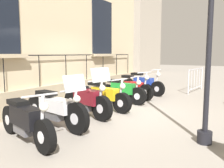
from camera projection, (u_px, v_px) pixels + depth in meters
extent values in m
plane|color=gray|center=(118.00, 111.00, 7.32)|extent=(60.00, 60.00, 0.00)
cube|color=tan|center=(66.00, 93.00, 8.29)|extent=(0.20, 11.30, 0.73)
cube|color=black|center=(102.00, 27.00, 10.15)|extent=(0.06, 1.46, 2.22)
cube|color=tan|center=(104.00, 55.00, 10.25)|extent=(0.24, 1.66, 0.10)
cube|color=black|center=(66.00, 55.00, 8.11)|extent=(0.03, 9.49, 0.03)
cylinder|color=black|center=(4.00, 74.00, 6.12)|extent=(0.02, 0.02, 0.93)
cylinder|color=black|center=(39.00, 71.00, 7.14)|extent=(0.02, 0.02, 0.93)
cylinder|color=black|center=(66.00, 69.00, 8.16)|extent=(0.02, 0.02, 0.93)
cylinder|color=black|center=(87.00, 67.00, 9.18)|extent=(0.02, 0.02, 0.93)
cylinder|color=black|center=(103.00, 66.00, 10.20)|extent=(0.02, 0.02, 0.93)
cylinder|color=black|center=(117.00, 65.00, 11.22)|extent=(0.02, 0.02, 0.93)
cylinder|color=black|center=(128.00, 64.00, 12.24)|extent=(0.02, 0.02, 0.93)
cylinder|color=black|center=(45.00, 137.00, 4.15)|extent=(0.62, 0.30, 0.60)
cylinder|color=silver|center=(45.00, 137.00, 4.15)|extent=(0.25, 0.21, 0.21)
cylinder|color=black|center=(11.00, 119.00, 5.23)|extent=(0.62, 0.30, 0.60)
cylinder|color=silver|center=(11.00, 119.00, 5.23)|extent=(0.25, 0.21, 0.21)
cube|color=black|center=(26.00, 116.00, 4.63)|extent=(0.95, 0.54, 0.36)
cube|color=#4C4C51|center=(25.00, 128.00, 4.73)|extent=(0.59, 0.38, 0.21)
cube|color=black|center=(18.00, 102.00, 4.86)|extent=(0.56, 0.40, 0.10)
cylinder|color=silver|center=(42.00, 116.00, 4.14)|extent=(0.17, 0.10, 0.71)
cylinder|color=silver|center=(40.00, 95.00, 4.13)|extent=(0.22, 0.64, 0.04)
sphere|color=white|center=(44.00, 107.00, 4.07)|extent=(0.16, 0.16, 0.16)
cylinder|color=silver|center=(29.00, 129.00, 4.98)|extent=(0.80, 0.31, 0.08)
cylinder|color=black|center=(77.00, 118.00, 5.15)|extent=(0.70, 0.25, 0.69)
cylinder|color=silver|center=(77.00, 118.00, 5.15)|extent=(0.26, 0.19, 0.24)
cylinder|color=black|center=(37.00, 108.00, 6.12)|extent=(0.70, 0.25, 0.69)
cylinder|color=silver|center=(37.00, 108.00, 6.12)|extent=(0.26, 0.19, 0.24)
cube|color=silver|center=(56.00, 105.00, 5.58)|extent=(0.99, 0.48, 0.31)
cube|color=#4C4C51|center=(54.00, 114.00, 5.67)|extent=(0.61, 0.35, 0.24)
cube|color=black|center=(46.00, 93.00, 5.79)|extent=(0.57, 0.37, 0.10)
cylinder|color=silver|center=(75.00, 104.00, 5.14)|extent=(0.17, 0.09, 0.61)
cylinder|color=silver|center=(73.00, 90.00, 5.14)|extent=(0.16, 0.66, 0.04)
sphere|color=white|center=(77.00, 99.00, 5.08)|extent=(0.16, 0.16, 0.16)
cylinder|color=silver|center=(55.00, 116.00, 5.93)|extent=(0.86, 0.24, 0.08)
cube|color=silver|center=(75.00, 83.00, 5.08)|extent=(0.22, 0.56, 0.36)
cylinder|color=black|center=(102.00, 108.00, 6.16)|extent=(0.67, 0.31, 0.66)
cylinder|color=silver|center=(102.00, 108.00, 6.16)|extent=(0.26, 0.22, 0.23)
cylinder|color=black|center=(73.00, 102.00, 7.05)|extent=(0.67, 0.31, 0.66)
cylinder|color=silver|center=(73.00, 102.00, 7.05)|extent=(0.26, 0.22, 0.23)
cube|color=maroon|center=(87.00, 97.00, 6.54)|extent=(0.91, 0.54, 0.39)
cube|color=#4C4C51|center=(85.00, 106.00, 6.64)|extent=(0.57, 0.39, 0.23)
cube|color=black|center=(79.00, 88.00, 6.76)|extent=(0.54, 0.41, 0.10)
cylinder|color=silver|center=(101.00, 95.00, 6.15)|extent=(0.17, 0.10, 0.71)
cylinder|color=silver|center=(99.00, 81.00, 6.14)|extent=(0.22, 0.70, 0.04)
sphere|color=white|center=(102.00, 88.00, 6.08)|extent=(0.16, 0.16, 0.16)
cylinder|color=silver|center=(87.00, 108.00, 6.90)|extent=(0.77, 0.28, 0.08)
cube|color=silver|center=(101.00, 75.00, 6.08)|extent=(0.27, 0.60, 0.36)
cylinder|color=black|center=(122.00, 103.00, 6.96)|extent=(0.62, 0.28, 0.60)
cylinder|color=silver|center=(122.00, 103.00, 6.96)|extent=(0.24, 0.22, 0.21)
cylinder|color=black|center=(88.00, 97.00, 7.92)|extent=(0.62, 0.28, 0.60)
cylinder|color=silver|center=(88.00, 97.00, 7.92)|extent=(0.24, 0.22, 0.21)
cube|color=gold|center=(105.00, 93.00, 7.38)|extent=(0.99, 0.50, 0.34)
cube|color=#4C4C51|center=(103.00, 101.00, 7.48)|extent=(0.61, 0.36, 0.21)
cube|color=black|center=(96.00, 84.00, 7.60)|extent=(0.58, 0.38, 0.10)
cylinder|color=silver|center=(121.00, 91.00, 6.95)|extent=(0.17, 0.09, 0.68)
cylinder|color=silver|center=(119.00, 80.00, 6.95)|extent=(0.18, 0.67, 0.04)
sphere|color=white|center=(123.00, 86.00, 6.89)|extent=(0.16, 0.16, 0.16)
cylinder|color=silver|center=(102.00, 102.00, 7.74)|extent=(0.85, 0.26, 0.08)
cylinder|color=black|center=(138.00, 96.00, 8.08)|extent=(0.61, 0.20, 0.60)
cylinder|color=silver|center=(138.00, 96.00, 8.08)|extent=(0.23, 0.19, 0.21)
cylinder|color=black|center=(107.00, 93.00, 8.81)|extent=(0.61, 0.20, 0.60)
cylinder|color=silver|center=(107.00, 93.00, 8.81)|extent=(0.23, 0.19, 0.21)
cube|color=#1E842D|center=(123.00, 88.00, 8.39)|extent=(0.87, 0.35, 0.36)
cube|color=#4C4C51|center=(121.00, 95.00, 8.48)|extent=(0.53, 0.27, 0.21)
cube|color=black|center=(115.00, 81.00, 8.56)|extent=(0.50, 0.29, 0.10)
cylinder|color=silver|center=(137.00, 87.00, 8.07)|extent=(0.16, 0.07, 0.65)
cylinder|color=silver|center=(136.00, 77.00, 8.06)|extent=(0.09, 0.62, 0.04)
sphere|color=white|center=(139.00, 83.00, 8.01)|extent=(0.16, 0.16, 0.16)
cylinder|color=silver|center=(119.00, 97.00, 8.71)|extent=(0.77, 0.15, 0.08)
cylinder|color=black|center=(146.00, 92.00, 8.88)|extent=(0.62, 0.33, 0.60)
cylinder|color=silver|center=(146.00, 92.00, 8.88)|extent=(0.25, 0.22, 0.21)
cylinder|color=black|center=(120.00, 88.00, 9.91)|extent=(0.62, 0.33, 0.60)
cylinder|color=silver|center=(120.00, 88.00, 9.91)|extent=(0.25, 0.22, 0.21)
cube|color=red|center=(134.00, 86.00, 9.33)|extent=(0.84, 0.56, 0.29)
cube|color=#4C4C51|center=(132.00, 91.00, 9.43)|extent=(0.53, 0.40, 0.21)
cube|color=black|center=(128.00, 77.00, 9.53)|extent=(0.51, 0.42, 0.10)
cylinder|color=silver|center=(145.00, 82.00, 8.87)|extent=(0.17, 0.11, 0.73)
cylinder|color=silver|center=(144.00, 73.00, 8.86)|extent=(0.27, 0.69, 0.04)
sphere|color=white|center=(147.00, 78.00, 8.79)|extent=(0.16, 0.16, 0.16)
cylinder|color=silver|center=(132.00, 93.00, 9.67)|extent=(0.69, 0.30, 0.08)
cylinder|color=black|center=(158.00, 89.00, 9.71)|extent=(0.63, 0.27, 0.62)
cylinder|color=silver|center=(158.00, 89.00, 9.71)|extent=(0.24, 0.19, 0.22)
cylinder|color=black|center=(129.00, 85.00, 10.73)|extent=(0.63, 0.27, 0.62)
cylinder|color=silver|center=(129.00, 85.00, 10.73)|extent=(0.24, 0.19, 0.22)
cube|color=#1E389E|center=(144.00, 82.00, 10.16)|extent=(0.90, 0.50, 0.37)
cube|color=#4C4C51|center=(142.00, 88.00, 10.26)|extent=(0.56, 0.36, 0.22)
cube|color=black|center=(137.00, 74.00, 10.36)|extent=(0.53, 0.38, 0.10)
cylinder|color=silver|center=(157.00, 79.00, 9.69)|extent=(0.17, 0.10, 0.77)
cylinder|color=silver|center=(156.00, 70.00, 9.68)|extent=(0.19, 0.67, 0.04)
sphere|color=white|center=(158.00, 75.00, 9.62)|extent=(0.16, 0.16, 0.16)
cylinder|color=silver|center=(141.00, 89.00, 10.51)|extent=(0.76, 0.26, 0.08)
cylinder|color=black|center=(205.00, 137.00, 4.64)|extent=(0.28, 0.28, 0.24)
cylinder|color=black|center=(210.00, 24.00, 4.38)|extent=(0.10, 0.10, 4.49)
cylinder|color=#B7B7BF|center=(188.00, 82.00, 10.19)|extent=(0.05, 0.05, 1.05)
cylinder|color=#B7B7BF|center=(202.00, 78.00, 11.83)|extent=(0.05, 0.05, 1.05)
cylinder|color=#B7B7BF|center=(196.00, 69.00, 10.95)|extent=(0.23, 2.03, 0.04)
cylinder|color=#B7B7BF|center=(195.00, 88.00, 11.06)|extent=(0.23, 2.03, 0.04)
cylinder|color=#B7B7BF|center=(191.00, 79.00, 10.51)|extent=(0.02, 0.02, 0.87)
cylinder|color=#B7B7BF|center=(194.00, 79.00, 10.84)|extent=(0.02, 0.02, 0.87)
cylinder|color=#B7B7BF|center=(197.00, 78.00, 11.17)|extent=(0.02, 0.02, 0.87)
cylinder|color=#B7B7BF|center=(200.00, 77.00, 11.49)|extent=(0.02, 0.02, 0.87)
cube|color=#9E9384|center=(135.00, 34.00, 20.96)|extent=(3.00, 4.80, 6.77)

